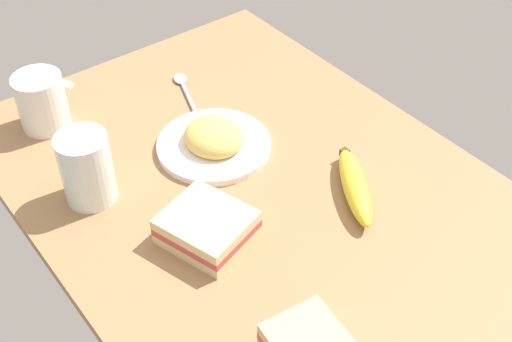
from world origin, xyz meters
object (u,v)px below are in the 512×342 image
spoon (183,86)px  plate_of_food (214,141)px  glass_of_milk (87,171)px  banana (355,186)px  coffee_mug_black (42,101)px  sandwich_main (207,227)px

spoon → plate_of_food: bearing=162.8°
glass_of_milk → banana: size_ratio=0.71×
coffee_mug_black → glass_of_milk: glass_of_milk is taller
coffee_mug_black → glass_of_milk: (-20.50, 2.16, 0.09)cm
coffee_mug_black → glass_of_milk: bearing=174.0°
plate_of_food → sandwich_main: size_ratio=1.32×
plate_of_food → coffee_mug_black: size_ratio=1.79×
banana → glass_of_milk: bearing=52.7°
banana → spoon: 39.70cm
sandwich_main → spoon: size_ratio=1.14×
coffee_mug_black → spoon: 25.20cm
coffee_mug_black → sandwich_main: coffee_mug_black is taller
sandwich_main → glass_of_milk: bearing=26.8°
coffee_mug_black → sandwich_main: 38.80cm
banana → spoon: banana is taller
glass_of_milk → spoon: size_ratio=0.91×
coffee_mug_black → banana: 53.27cm
coffee_mug_black → glass_of_milk: 20.61cm
banana → spoon: (39.36, 4.99, -1.40)cm
sandwich_main → plate_of_food: bearing=-37.8°
coffee_mug_black → sandwich_main: (-38.11, -6.75, -2.75)cm
coffee_mug_black → spoon: (-5.05, -24.26, -4.57)cm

